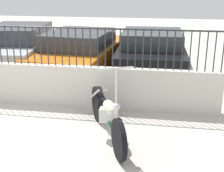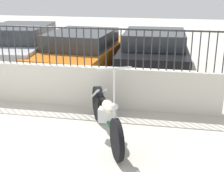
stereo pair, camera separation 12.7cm
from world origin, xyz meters
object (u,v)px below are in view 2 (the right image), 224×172
(motorcycle_green, at_px, (105,113))
(car_silver, at_px, (24,46))
(car_orange, at_px, (84,52))
(car_black, at_px, (154,52))

(motorcycle_green, distance_m, car_silver, 5.24)
(motorcycle_green, height_order, car_silver, motorcycle_green)
(car_silver, bearing_deg, motorcycle_green, -144.37)
(motorcycle_green, xyz_separation_m, car_orange, (-1.41, 3.71, 0.25))
(car_orange, bearing_deg, car_black, -77.16)
(car_silver, xyz_separation_m, car_orange, (2.01, -0.25, -0.04))
(motorcycle_green, relative_size, car_black, 0.52)
(motorcycle_green, distance_m, car_orange, 3.97)
(motorcycle_green, xyz_separation_m, car_black, (0.62, 3.99, 0.26))
(motorcycle_green, xyz_separation_m, car_silver, (-3.42, 3.96, 0.29))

